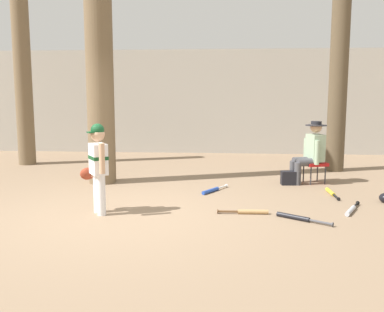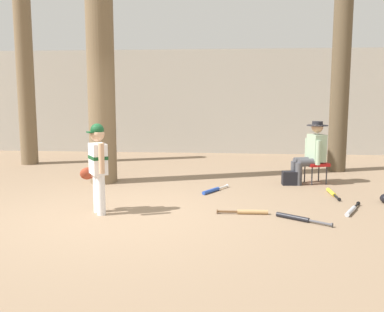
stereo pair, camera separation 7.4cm
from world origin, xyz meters
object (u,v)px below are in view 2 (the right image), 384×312
object	(u,v)px
tree_behind_spectator	(340,78)
young_ballplayer	(97,163)
tree_near_player	(100,51)
bat_blue_youth	(213,190)
bat_yellow_trainer	(332,193)
handbag_beside_stool	(291,178)
bat_black_composite	(297,218)
seated_spectator	(312,151)
folding_stool	(316,165)
bat_aluminum_silver	(352,210)
tree_far_left	(25,72)
bat_wood_tan	(248,212)

from	to	relation	value
tree_behind_spectator	young_ballplayer	bearing A→B (deg)	-137.38
tree_near_player	tree_behind_spectator	world-z (taller)	tree_near_player
bat_blue_youth	bat_yellow_trainer	size ratio (longest dim) A/B	0.93
tree_behind_spectator	young_ballplayer	size ratio (longest dim) A/B	3.71
tree_behind_spectator	handbag_beside_stool	size ratio (longest dim) A/B	14.25
tree_behind_spectator	bat_black_composite	distance (m)	4.73
bat_black_composite	handbag_beside_stool	bearing A→B (deg)	84.34
seated_spectator	bat_black_composite	distance (m)	2.69
seated_spectator	folding_stool	bearing A→B (deg)	17.20
bat_aluminum_silver	young_ballplayer	bearing A→B (deg)	-174.12
bat_black_composite	bat_yellow_trainer	distance (m)	1.79
seated_spectator	tree_far_left	size ratio (longest dim) A/B	0.24
tree_far_left	bat_black_composite	distance (m)	7.63
bat_yellow_trainer	folding_stool	bearing A→B (deg)	96.05
tree_near_player	seated_spectator	world-z (taller)	tree_near_player
folding_stool	tree_far_left	world-z (taller)	tree_far_left
seated_spectator	bat_aluminum_silver	size ratio (longest dim) A/B	1.66
bat_aluminum_silver	tree_near_player	bearing A→B (deg)	156.70
bat_aluminum_silver	bat_yellow_trainer	bearing A→B (deg)	91.66
seated_spectator	bat_wood_tan	world-z (taller)	seated_spectator
bat_aluminum_silver	bat_wood_tan	bearing A→B (deg)	-171.31
folding_stool	tree_behind_spectator	bearing A→B (deg)	63.36
seated_spectator	bat_blue_youth	distance (m)	2.15
bat_blue_youth	bat_wood_tan	xyz separation A→B (m)	(0.57, -1.38, 0.00)
bat_blue_youth	bat_wood_tan	distance (m)	1.49
bat_blue_youth	bat_yellow_trainer	distance (m)	2.04
handbag_beside_stool	young_ballplayer	bearing A→B (deg)	-143.26
tree_behind_spectator	seated_spectator	size ratio (longest dim) A/B	4.03
tree_behind_spectator	folding_stool	world-z (taller)	tree_behind_spectator
tree_far_left	young_ballplayer	bearing A→B (deg)	-54.19
folding_stool	bat_blue_youth	bearing A→B (deg)	-154.15
seated_spectator	tree_near_player	bearing A→B (deg)	-176.70
tree_near_player	bat_blue_youth	size ratio (longest dim) A/B	8.51
handbag_beside_stool	bat_yellow_trainer	world-z (taller)	handbag_beside_stool
bat_blue_youth	bat_black_composite	bearing A→B (deg)	-53.20
handbag_beside_stool	bat_aluminum_silver	size ratio (longest dim) A/B	0.47
tree_behind_spectator	bat_blue_youth	bearing A→B (deg)	-138.11
folding_stool	bat_blue_youth	xyz separation A→B (m)	(-1.94, -0.94, -0.33)
folding_stool	bat_wood_tan	xyz separation A→B (m)	(-1.37, -2.32, -0.33)
folding_stool	handbag_beside_stool	bearing A→B (deg)	-158.28
young_ballplayer	bat_blue_youth	xyz separation A→B (m)	(1.59, 1.53, -0.71)
tree_behind_spectator	bat_blue_youth	size ratio (longest dim) A/B	6.98
young_ballplayer	bat_aluminum_silver	xyz separation A→B (m)	(3.67, 0.38, -0.71)
bat_wood_tan	tree_far_left	bearing A→B (deg)	141.91
tree_far_left	bat_blue_youth	xyz separation A→B (m)	(4.65, -2.71, -2.20)
seated_spectator	bat_blue_youth	xyz separation A→B (m)	(-1.85, -0.91, -0.61)
tree_far_left	bat_wood_tan	bearing A→B (deg)	-38.09
bat_aluminum_silver	bat_wood_tan	xyz separation A→B (m)	(-1.51, -0.23, 0.00)
young_ballplayer	bat_aluminum_silver	size ratio (longest dim) A/B	1.81
seated_spectator	bat_blue_youth	size ratio (longest dim) A/B	1.73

